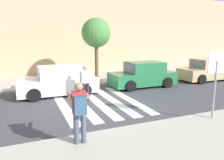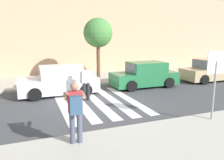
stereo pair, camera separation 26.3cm
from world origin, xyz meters
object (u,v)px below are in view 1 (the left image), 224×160
stop_sign (216,70)px  street_tree_center (96,33)px  parked_car_tan (207,70)px  parked_car_white (59,81)px  parked_car_green (143,75)px  pedestrian_crossing (86,81)px  photographer_with_backpack (79,108)px

stop_sign → street_tree_center: (-1.71, 7.96, 1.39)m
stop_sign → parked_car_tan: 8.60m
parked_car_white → parked_car_green: size_ratio=1.00×
pedestrian_crossing → street_tree_center: size_ratio=0.42×
street_tree_center → stop_sign: bearing=-77.9°
parked_car_green → parked_car_tan: bearing=-0.0°
photographer_with_backpack → street_tree_center: 8.89m
stop_sign → parked_car_white: bearing=126.7°
stop_sign → pedestrian_crossing: bearing=128.0°
parked_car_tan → street_tree_center: bearing=166.1°
photographer_with_backpack → parked_car_white: 6.14m
parked_car_green → street_tree_center: 4.00m
pedestrian_crossing → parked_car_green: size_ratio=0.42×
photographer_with_backpack → parked_car_green: bearing=47.4°
stop_sign → parked_car_tan: bearing=45.3°
parked_car_white → parked_car_tan: size_ratio=1.00×
stop_sign → street_tree_center: street_tree_center is taller
parked_car_green → street_tree_center: size_ratio=0.99×
stop_sign → parked_car_white: size_ratio=0.59×
photographer_with_backpack → parked_car_green: (5.62, 6.11, -0.44)m
pedestrian_crossing → parked_car_green: pedestrian_crossing is taller
parked_car_white → pedestrian_crossing: bearing=-57.4°
pedestrian_crossing → parked_car_white: size_ratio=0.42×
street_tree_center → photographer_with_backpack: bearing=-111.8°
parked_car_green → parked_car_tan: size_ratio=1.00×
parked_car_tan → photographer_with_backpack: bearing=-150.8°
photographer_with_backpack → street_tree_center: size_ratio=0.42×
stop_sign → pedestrian_crossing: size_ratio=1.40×
stop_sign → parked_car_tan: size_ratio=0.59×
photographer_with_backpack → street_tree_center: (3.21, 8.02, 2.12)m
parked_car_tan → stop_sign: bearing=-134.7°
pedestrian_crossing → street_tree_center: street_tree_center is taller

